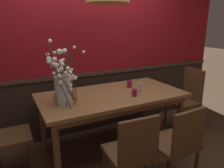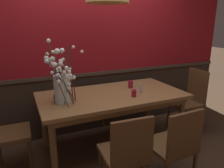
% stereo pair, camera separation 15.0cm
% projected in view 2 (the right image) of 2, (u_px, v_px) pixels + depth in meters
% --- Properties ---
extents(ground_plane, '(24.00, 24.00, 0.00)m').
position_uv_depth(ground_plane, '(112.00, 147.00, 2.94)').
color(ground_plane, '#422D1E').
extents(back_wall, '(4.77, 0.14, 2.79)m').
position_uv_depth(back_wall, '(93.00, 41.00, 3.16)').
color(back_wall, '#2D2119').
rests_on(back_wall, ground).
extents(dining_table, '(1.83, 0.95, 0.78)m').
position_uv_depth(dining_table, '(112.00, 100.00, 2.75)').
color(dining_table, olive).
rests_on(dining_table, ground).
extents(chair_head_west_end, '(0.40, 0.42, 0.99)m').
position_uv_depth(chair_head_west_end, '(3.00, 128.00, 2.31)').
color(chair_head_west_end, brown).
rests_on(chair_head_west_end, ground).
extents(chair_head_east_end, '(0.43, 0.43, 0.97)m').
position_uv_depth(chair_head_east_end, '(190.00, 98.00, 3.28)').
color(chair_head_east_end, brown).
rests_on(chair_head_east_end, ground).
extents(chair_far_side_right, '(0.48, 0.44, 0.89)m').
position_uv_depth(chair_far_side_right, '(107.00, 91.00, 3.69)').
color(chair_far_side_right, brown).
rests_on(chair_far_side_right, ground).
extents(chair_near_side_right, '(0.45, 0.46, 0.88)m').
position_uv_depth(chair_near_side_right, '(174.00, 144.00, 2.10)').
color(chair_near_side_right, brown).
rests_on(chair_near_side_right, ground).
extents(chair_far_side_left, '(0.44, 0.45, 0.96)m').
position_uv_depth(chair_far_side_left, '(73.00, 94.00, 3.49)').
color(chair_far_side_left, brown).
rests_on(chair_far_side_left, ground).
extents(chair_near_side_left, '(0.44, 0.44, 0.88)m').
position_uv_depth(chair_near_side_left, '(126.00, 152.00, 1.96)').
color(chair_near_side_left, brown).
rests_on(chair_near_side_left, ground).
extents(vase_with_blossoms, '(0.41, 0.47, 0.72)m').
position_uv_depth(vase_with_blossoms, '(62.00, 85.00, 2.36)').
color(vase_with_blossoms, silver).
rests_on(vase_with_blossoms, dining_table).
extents(candle_holder_nearer_center, '(0.07, 0.07, 0.09)m').
position_uv_depth(candle_holder_nearer_center, '(134.00, 93.00, 2.60)').
color(candle_holder_nearer_center, maroon).
rests_on(candle_holder_nearer_center, dining_table).
extents(candle_holder_nearer_edge, '(0.07, 0.07, 0.10)m').
position_uv_depth(candle_holder_nearer_edge, '(131.00, 84.00, 2.96)').
color(candle_holder_nearer_edge, maroon).
rests_on(candle_holder_nearer_edge, dining_table).
extents(condiment_bottle, '(0.04, 0.04, 0.13)m').
position_uv_depth(condiment_bottle, '(140.00, 88.00, 2.75)').
color(condiment_bottle, '#ADADB2').
rests_on(condiment_bottle, dining_table).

